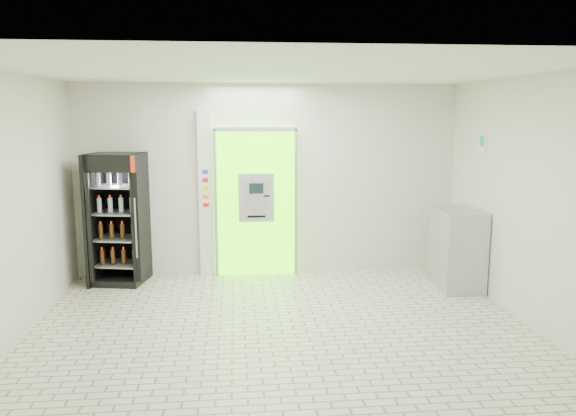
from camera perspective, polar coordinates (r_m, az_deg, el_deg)
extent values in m
plane|color=beige|center=(6.82, -0.64, -12.29)|extent=(6.00, 6.00, 0.00)
plane|color=beige|center=(8.88, -2.02, 2.87)|extent=(6.00, 0.00, 6.00)
plane|color=beige|center=(3.98, 2.36, -5.58)|extent=(6.00, 0.00, 6.00)
plane|color=beige|center=(6.85, -26.55, -0.16)|extent=(0.00, 5.00, 5.00)
plane|color=beige|center=(7.30, 23.52, 0.60)|extent=(0.00, 5.00, 5.00)
plane|color=white|center=(6.34, -0.70, 13.76)|extent=(6.00, 6.00, 0.00)
cube|color=#50FF00|center=(8.85, -3.27, 0.54)|extent=(1.20, 0.12, 2.30)
cube|color=gray|center=(8.67, -3.33, 8.00)|extent=(1.28, 0.04, 0.06)
cube|color=gray|center=(8.78, -7.37, 0.41)|extent=(0.04, 0.04, 2.30)
cube|color=gray|center=(8.82, 0.84, 0.53)|extent=(0.04, 0.04, 2.30)
cube|color=black|center=(8.92, -2.58, -3.62)|extent=(0.62, 0.01, 0.67)
cube|color=black|center=(8.70, -5.56, 5.86)|extent=(0.22, 0.01, 0.18)
cube|color=#A2A5A9|center=(8.72, -3.25, 1.08)|extent=(0.55, 0.12, 0.75)
cube|color=black|center=(8.64, -3.24, 2.00)|extent=(0.22, 0.01, 0.16)
cube|color=gray|center=(8.68, -3.23, 0.17)|extent=(0.16, 0.01, 0.12)
cube|color=black|center=(8.66, -2.18, 1.23)|extent=(0.09, 0.01, 0.02)
cube|color=black|center=(8.71, -3.22, -0.87)|extent=(0.28, 0.01, 0.03)
cube|color=silver|center=(8.85, -8.34, 1.44)|extent=(0.22, 0.10, 2.60)
cube|color=#193FB2|center=(8.75, -8.41, 3.66)|extent=(0.09, 0.01, 0.06)
cube|color=red|center=(8.77, -8.39, 2.82)|extent=(0.09, 0.01, 0.06)
cube|color=yellow|center=(8.78, -8.37, 1.97)|extent=(0.09, 0.01, 0.06)
cube|color=orange|center=(8.80, -8.35, 1.13)|extent=(0.09, 0.01, 0.06)
cube|color=red|center=(8.82, -8.33, 0.30)|extent=(0.09, 0.01, 0.06)
cube|color=black|center=(8.78, -16.91, -1.05)|extent=(0.85, 0.80, 1.96)
cube|color=black|center=(9.08, -16.53, -0.69)|extent=(0.73, 0.20, 1.96)
cube|color=red|center=(8.35, -17.63, 4.30)|extent=(0.71, 0.15, 0.23)
cube|color=white|center=(8.34, -17.64, 4.29)|extent=(0.40, 0.09, 0.07)
cube|color=black|center=(8.99, -16.62, -6.90)|extent=(0.85, 0.80, 0.10)
cylinder|color=gray|center=(8.39, -15.22, -2.00)|extent=(0.03, 0.03, 0.88)
cube|color=gray|center=(8.93, -16.69, -5.39)|extent=(0.72, 0.68, 0.02)
cube|color=gray|center=(8.84, -16.81, -2.93)|extent=(0.72, 0.68, 0.02)
cube|color=gray|center=(8.76, -16.94, -0.42)|extent=(0.72, 0.68, 0.02)
cube|color=gray|center=(8.70, -17.06, 2.12)|extent=(0.72, 0.68, 0.02)
cube|color=#A2A5A9|center=(8.59, 16.80, -3.99)|extent=(0.61, 0.89, 1.17)
cube|color=gray|center=(8.47, 14.98, -3.69)|extent=(0.03, 0.86, 0.01)
cube|color=white|center=(8.48, 19.17, 6.23)|extent=(0.02, 0.22, 0.26)
cube|color=#0C863E|center=(8.47, 19.10, 6.44)|extent=(0.00, 0.14, 0.14)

